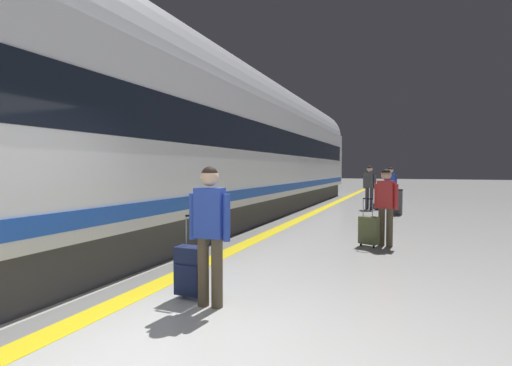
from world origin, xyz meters
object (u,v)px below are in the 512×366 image
Objects in this scene: passenger_far at (390,184)px; duffel_bag_far at (382,204)px; traveller_foreground at (210,226)px; waste_bin at (396,202)px; rolling_suitcase_foreground at (191,270)px; passenger_mid at (369,184)px; duffel_bag_mid at (377,206)px; passenger_near at (386,201)px; high_speed_train at (217,139)px; suitcase_near at (369,230)px.

passenger_far is 3.83× the size of duffel_bag_far.
traveller_foreground is 0.99× the size of passenger_far.
waste_bin is at bearing -75.51° from duffel_bag_far.
rolling_suitcase_foreground is (-0.35, 0.14, -0.61)m from traveller_foreground.
passenger_mid reaches higher than duffel_bag_mid.
rolling_suitcase_foreground is at bearing -115.63° from passenger_near.
passenger_mid is at bearing 86.56° from traveller_foreground.
passenger_near is at bearing 64.37° from rolling_suitcase_foreground.
rolling_suitcase_foreground is at bearing -96.65° from duffel_bag_far.
passenger_near is 7.27m from passenger_mid.
high_speed_train is 30.76× the size of waste_bin.
suitcase_near reaches higher than duffel_bag_far.
suitcase_near is at bearing 66.95° from rolling_suitcase_foreground.
high_speed_train is at bearing 159.35° from suitcase_near.
waste_bin is at bearing -59.99° from duffel_bag_mid.
passenger_far is 0.91m from duffel_bag_far.
passenger_mid reaches higher than passenger_near.
passenger_near reaches higher than duffel_bag_far.
duffel_bag_mid is at bearing 92.99° from suitcase_near.
passenger_mid is at bearing -120.60° from passenger_far.
duffel_bag_mid is 1.47m from waste_bin.
suitcase_near is at bearing -84.59° from passenger_mid.
suitcase_near is 0.61× the size of passenger_far.
rolling_suitcase_foreground is at bearing -97.97° from passenger_far.
passenger_near is 7.17m from duffel_bag_mid.
rolling_suitcase_foreground is 10.37m from waste_bin.
high_speed_train is 8.31m from duffel_bag_far.
suitcase_near is at bearing -93.22° from waste_bin.
waste_bin is (0.62, -2.42, 0.30)m from duffel_bag_far.
passenger_near is 8.32m from duffel_bag_far.
traveller_foreground is at bearing -99.60° from waste_bin.
passenger_far is at bearing 59.40° from passenger_mid.
traveller_foreground is at bearing -95.02° from duffel_bag_far.
suitcase_near is 1.12× the size of waste_bin.
rolling_suitcase_foreground is 12.66m from duffel_bag_far.
passenger_near reaches higher than rolling_suitcase_foreground.
duffel_bag_mid is at bearing 120.01° from waste_bin.
high_speed_train is 7.33m from duffel_bag_mid.
duffel_bag_mid is (-0.70, 7.09, -0.79)m from passenger_near.
duffel_bag_mid is (0.32, -0.11, -0.86)m from passenger_mid.
high_speed_train is at bearing -123.69° from passenger_mid.
passenger_near reaches higher than waste_bin.
passenger_far is at bearing 91.93° from passenger_near.
passenger_mid is at bearing 127.50° from waste_bin.
duffel_bag_far is (-0.32, -0.19, -0.83)m from passenger_far.
waste_bin is at bearing 86.78° from suitcase_near.
duffel_bag_mid is at bearing -94.74° from duffel_bag_far.
high_speed_train is 16.01× the size of passenger_mid.
traveller_foreground is 0.95× the size of passenger_mid.
traveller_foreground reaches higher than suitcase_near.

